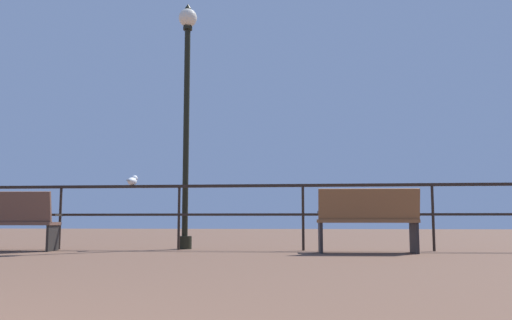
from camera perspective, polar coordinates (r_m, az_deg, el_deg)
The scene contains 5 objects.
pier_railing at distance 9.13m, azimuth -8.17°, elevation -4.39°, with size 24.98×0.05×1.09m.
bench_near_left at distance 9.52m, azimuth -25.40°, elevation -5.65°, with size 1.71×0.71×0.94m.
bench_near_right at distance 8.23m, azimuth 11.78°, elevation -6.02°, with size 1.50×0.73×0.96m.
lamppost_center at distance 9.62m, azimuth -7.38°, elevation 6.68°, with size 0.33×0.33×4.38m.
seagull_on_rail at distance 9.40m, azimuth -12.99°, elevation -2.14°, with size 0.16×0.38×0.18m.
Camera 1 is at (2.17, -0.64, 0.49)m, focal length 37.62 mm.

